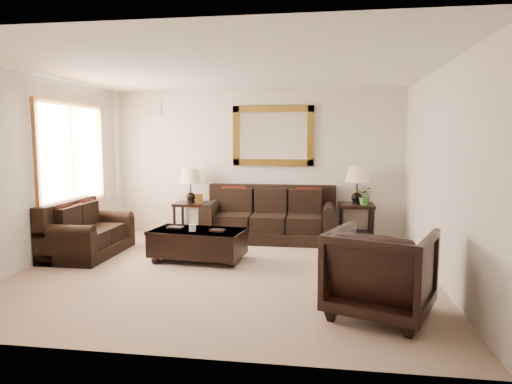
% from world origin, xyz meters
% --- Properties ---
extents(room, '(5.51, 5.01, 2.71)m').
position_xyz_m(room, '(0.00, 0.00, 1.35)').
color(room, gray).
rests_on(room, ground).
extents(window, '(0.07, 1.96, 1.66)m').
position_xyz_m(window, '(-2.70, 0.90, 1.55)').
color(window, white).
rests_on(window, room).
extents(mirror, '(1.50, 0.06, 1.10)m').
position_xyz_m(mirror, '(0.37, 2.47, 1.85)').
color(mirror, '#4C330F').
rests_on(mirror, room).
extents(air_vent, '(0.25, 0.02, 0.18)m').
position_xyz_m(air_vent, '(-1.90, 2.48, 2.35)').
color(air_vent, '#999999').
rests_on(air_vent, room).
extents(sofa, '(2.33, 1.01, 0.95)m').
position_xyz_m(sofa, '(0.37, 2.04, 0.35)').
color(sofa, black).
rests_on(sofa, room).
extents(loveseat, '(0.88, 1.48, 0.83)m').
position_xyz_m(loveseat, '(-2.34, 0.53, 0.31)').
color(loveseat, black).
rests_on(loveseat, room).
extents(end_table_left, '(0.57, 0.57, 1.25)m').
position_xyz_m(end_table_left, '(-1.13, 2.18, 0.81)').
color(end_table_left, black).
rests_on(end_table_left, room).
extents(end_table_right, '(0.61, 0.61, 1.33)m').
position_xyz_m(end_table_right, '(1.89, 2.16, 0.87)').
color(end_table_right, black).
rests_on(end_table_right, room).
extents(coffee_table, '(1.44, 0.89, 0.58)m').
position_xyz_m(coffee_table, '(-0.51, 0.45, 0.29)').
color(coffee_table, black).
rests_on(coffee_table, room).
extents(armchair, '(1.23, 1.20, 0.99)m').
position_xyz_m(armchair, '(1.90, -1.32, 0.50)').
color(armchair, black).
rests_on(armchair, floor).
extents(potted_plant, '(0.38, 0.39, 0.24)m').
position_xyz_m(potted_plant, '(2.02, 2.05, 0.78)').
color(potted_plant, '#2E5E20').
rests_on(potted_plant, end_table_right).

